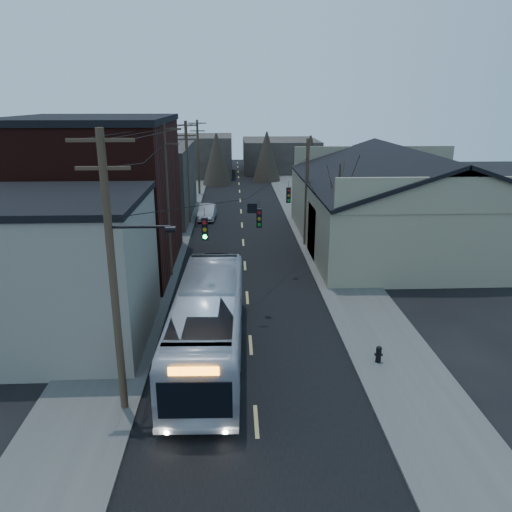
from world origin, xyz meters
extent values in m
plane|color=black|center=(0.00, 0.00, 0.00)|extent=(160.00, 160.00, 0.00)
cube|color=black|center=(0.00, 30.00, 0.01)|extent=(9.00, 110.00, 0.02)
cube|color=#474744|center=(-6.50, 30.00, 0.06)|extent=(4.00, 110.00, 0.12)
cube|color=#474744|center=(6.50, 30.00, 0.06)|extent=(4.00, 110.00, 0.12)
cube|color=slate|center=(-9.00, 9.00, 3.50)|extent=(8.00, 8.00, 7.00)
cube|color=black|center=(-10.00, 20.00, 5.00)|extent=(10.00, 12.00, 10.00)
cube|color=#2D2824|center=(-9.50, 36.00, 3.50)|extent=(9.00, 14.00, 7.00)
cube|color=gray|center=(13.00, 25.00, 2.50)|extent=(16.00, 20.00, 5.00)
cube|color=black|center=(9.00, 25.00, 6.30)|extent=(8.16, 20.60, 2.86)
cube|color=black|center=(17.00, 25.00, 6.30)|extent=(8.16, 20.60, 2.86)
cube|color=#2D2824|center=(-6.00, 65.00, 3.00)|extent=(10.00, 12.00, 6.00)
cube|color=#2D2824|center=(7.00, 70.00, 2.50)|extent=(12.00, 14.00, 5.00)
cone|color=black|center=(6.50, 20.00, 3.60)|extent=(0.40, 0.40, 7.20)
cylinder|color=#382B1E|center=(-5.00, 3.00, 5.25)|extent=(0.28, 0.28, 10.50)
cube|color=#382B1E|center=(-5.00, 3.00, 10.10)|extent=(2.20, 0.12, 0.12)
cylinder|color=#382B1E|center=(-5.00, 18.00, 5.00)|extent=(0.28, 0.28, 10.00)
cube|color=#382B1E|center=(-5.00, 18.00, 9.60)|extent=(2.20, 0.12, 0.12)
cylinder|color=#382B1E|center=(-5.00, 33.00, 4.75)|extent=(0.28, 0.28, 9.50)
cube|color=#382B1E|center=(-5.00, 33.00, 9.10)|extent=(2.20, 0.12, 0.12)
cylinder|color=#382B1E|center=(-5.00, 48.00, 4.50)|extent=(0.28, 0.28, 9.00)
cube|color=#382B1E|center=(-5.00, 48.00, 8.60)|extent=(2.20, 0.12, 0.12)
cylinder|color=#382B1E|center=(5.00, 25.00, 4.25)|extent=(0.28, 0.28, 8.50)
cube|color=black|center=(-2.00, 7.50, 5.95)|extent=(0.28, 0.20, 1.00)
cube|color=black|center=(0.60, 12.00, 5.35)|extent=(0.28, 0.20, 1.00)
cube|color=black|center=(2.80, 18.00, 5.45)|extent=(0.28, 0.20, 1.00)
imported|color=silver|center=(-1.94, 6.90, 1.73)|extent=(3.24, 12.50, 3.46)
imported|color=#B1B2B9|center=(-3.39, 34.64, 0.73)|extent=(1.72, 4.46, 1.45)
cylinder|color=black|center=(5.65, 5.94, 0.43)|extent=(0.24, 0.24, 0.61)
sphere|color=black|center=(5.65, 5.94, 0.76)|extent=(0.27, 0.27, 0.27)
cylinder|color=black|center=(5.65, 5.94, 0.48)|extent=(0.37, 0.19, 0.12)
camera|label=1|loc=(-0.70, -13.68, 11.38)|focal=35.00mm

